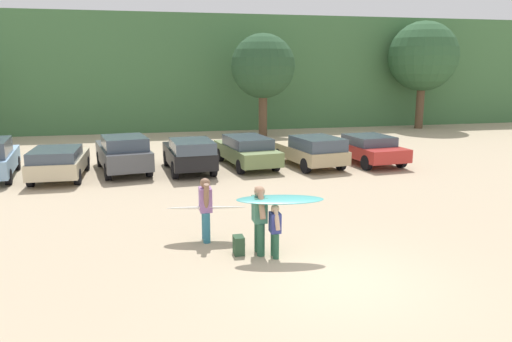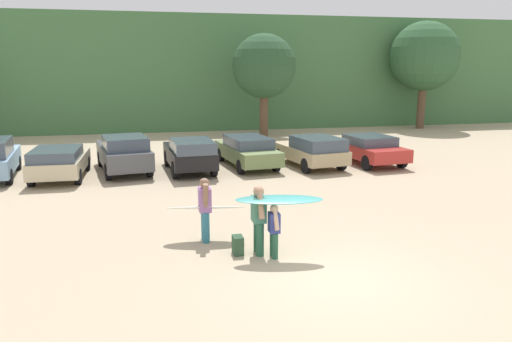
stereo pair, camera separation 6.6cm
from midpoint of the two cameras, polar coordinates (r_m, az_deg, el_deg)
ground_plane at (r=10.86m, az=9.27°, el=-12.18°), size 120.00×120.00×0.00m
hillside_ridge at (r=40.35m, az=-7.62°, el=11.15°), size 108.00×12.00×7.88m
tree_far_right at (r=31.74m, az=0.75°, el=11.89°), size 4.02×4.02×6.44m
tree_right at (r=37.84m, az=18.58°, el=12.34°), size 4.85×4.85×7.54m
parked_car_champagne at (r=21.21m, az=-21.78°, el=1.04°), size 1.96×4.12×1.30m
parked_car_dark_gray at (r=21.71m, az=-15.08°, el=2.03°), size 2.54×4.78×1.60m
parked_car_black at (r=21.15m, az=-7.74°, el=1.99°), size 2.00×4.27×1.47m
parked_car_olive_green at (r=22.23m, az=-1.15°, el=2.40°), size 2.30×4.77×1.36m
parked_car_tan at (r=22.20m, az=6.30°, el=2.38°), size 2.48×4.28×1.41m
parked_car_red at (r=23.44m, az=12.68°, el=2.56°), size 2.32×4.25×1.31m
person_adult at (r=12.71m, az=-5.96°, el=-3.99°), size 0.31×0.75×1.66m
person_child at (r=11.66m, az=2.03°, el=-6.51°), size 0.24×0.62×1.28m
person_companion at (r=11.79m, az=0.25°, el=-5.17°), size 0.31×0.73×1.67m
surfboard_white at (r=12.81m, az=-5.88°, el=-4.21°), size 2.12×0.89×0.25m
surfboard_teal at (r=11.55m, az=2.62°, el=-3.29°), size 2.12×0.94×0.15m
backpack_dropped at (r=11.99m, az=-2.16°, el=-8.51°), size 0.24×0.34×0.45m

